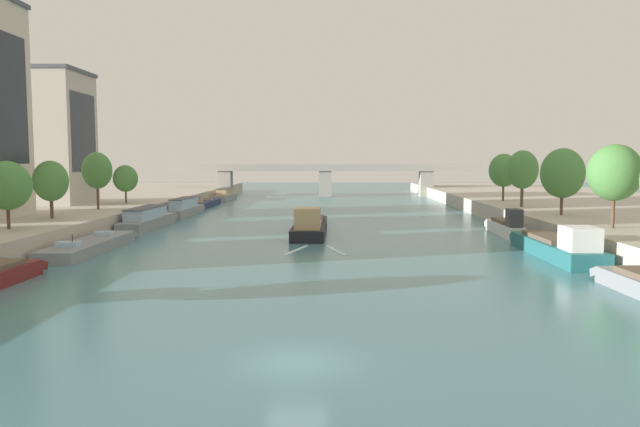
# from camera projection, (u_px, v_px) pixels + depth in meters

# --- Properties ---
(ground_plane) EXTENTS (400.00, 400.00, 0.00)m
(ground_plane) POSITION_uv_depth(u_px,v_px,m) (297.00, 363.00, 24.73)
(ground_plane) COLOR teal
(quay_left) EXTENTS (36.00, 170.00, 2.13)m
(quay_left) POSITION_uv_depth(u_px,v_px,m) (13.00, 214.00, 80.18)
(quay_left) COLOR #B7AD9E
(quay_left) RESTS_ON ground
(quay_right) EXTENTS (36.00, 170.00, 2.13)m
(quay_right) POSITION_uv_depth(u_px,v_px,m) (635.00, 215.00, 78.64)
(quay_right) COLOR #B7AD9E
(quay_right) RESTS_ON ground
(barge_midriver) EXTENTS (3.71, 18.36, 3.34)m
(barge_midriver) POSITION_uv_depth(u_px,v_px,m) (310.00, 225.00, 67.55)
(barge_midriver) COLOR black
(barge_midriver) RESTS_ON ground
(wake_behind_barge) EXTENTS (5.60, 5.91, 0.03)m
(wake_behind_barge) POSITION_uv_depth(u_px,v_px,m) (316.00, 250.00, 55.47)
(wake_behind_barge) COLOR silver
(wake_behind_barge) RESTS_ON ground
(moored_boat_left_near) EXTENTS (3.47, 16.39, 2.08)m
(moored_boat_left_near) POSITION_uv_depth(u_px,v_px,m) (90.00, 245.00, 55.15)
(moored_boat_left_near) COLOR gray
(moored_boat_left_near) RESTS_ON ground
(moored_boat_left_upstream) EXTENTS (2.99, 16.18, 2.61)m
(moored_boat_left_upstream) POSITION_uv_depth(u_px,v_px,m) (148.00, 219.00, 73.63)
(moored_boat_left_upstream) COLOR gray
(moored_boat_left_upstream) RESTS_ON ground
(moored_boat_left_midway) EXTENTS (2.77, 14.61, 2.67)m
(moored_boat_left_midway) POSITION_uv_depth(u_px,v_px,m) (185.00, 208.00, 90.06)
(moored_boat_left_midway) COLOR gray
(moored_boat_left_midway) RESTS_ON ground
(moored_boat_left_lone) EXTENTS (3.28, 15.70, 2.13)m
(moored_boat_left_lone) POSITION_uv_depth(u_px,v_px,m) (204.00, 204.00, 106.83)
(moored_boat_left_lone) COLOR #1E284C
(moored_boat_left_lone) RESTS_ON ground
(moored_boat_left_gap_after) EXTENTS (2.59, 14.60, 2.52)m
(moored_boat_left_gap_after) POSITION_uv_depth(u_px,v_px,m) (225.00, 195.00, 124.85)
(moored_boat_left_gap_after) COLOR gray
(moored_boat_left_gap_after) RESTS_ON ground
(moored_boat_right_far) EXTENTS (3.27, 15.84, 3.15)m
(moored_boat_right_far) POSITION_uv_depth(u_px,v_px,m) (557.00, 246.00, 51.13)
(moored_boat_right_far) COLOR #23666B
(moored_boat_right_far) RESTS_ON ground
(moored_boat_right_midway) EXTENTS (2.00, 11.31, 3.17)m
(moored_boat_right_midway) POSITION_uv_depth(u_px,v_px,m) (506.00, 227.00, 66.36)
(moored_boat_right_midway) COLOR silver
(moored_boat_right_midway) RESTS_ON ground
(tree_left_second) EXTENTS (4.15, 4.15, 6.02)m
(tree_left_second) POSITION_uv_depth(u_px,v_px,m) (7.00, 186.00, 53.40)
(tree_left_second) COLOR brown
(tree_left_second) RESTS_ON quay_left
(tree_left_by_lamp) EXTENTS (3.58, 3.58, 6.04)m
(tree_left_by_lamp) POSITION_uv_depth(u_px,v_px,m) (51.00, 181.00, 63.24)
(tree_left_by_lamp) COLOR brown
(tree_left_by_lamp) RESTS_ON quay_left
(tree_left_far) EXTENTS (3.64, 3.64, 7.08)m
(tree_left_far) POSITION_uv_depth(u_px,v_px,m) (97.00, 171.00, 74.90)
(tree_left_far) COLOR brown
(tree_left_far) RESTS_ON quay_left
(tree_left_nearest) EXTENTS (3.43, 3.43, 5.38)m
(tree_left_nearest) POSITION_uv_depth(u_px,v_px,m) (125.00, 179.00, 85.55)
(tree_left_nearest) COLOR brown
(tree_left_nearest) RESTS_ON quay_left
(tree_right_midway) EXTENTS (4.67, 4.67, 7.51)m
(tree_right_midway) POSITION_uv_depth(u_px,v_px,m) (615.00, 173.00, 54.08)
(tree_right_midway) COLOR brown
(tree_right_midway) RESTS_ON quay_right
(tree_right_third) EXTENTS (4.74, 4.74, 7.41)m
(tree_right_third) POSITION_uv_depth(u_px,v_px,m) (563.00, 173.00, 66.93)
(tree_right_third) COLOR brown
(tree_right_third) RESTS_ON quay_right
(tree_right_distant) EXTENTS (4.02, 4.02, 7.37)m
(tree_right_distant) POSITION_uv_depth(u_px,v_px,m) (523.00, 170.00, 79.19)
(tree_right_distant) COLOR brown
(tree_right_distant) RESTS_ON quay_right
(tree_right_past_mid) EXTENTS (4.37, 4.37, 7.03)m
(tree_right_past_mid) POSITION_uv_depth(u_px,v_px,m) (504.00, 170.00, 90.32)
(tree_right_past_mid) COLOR brown
(tree_right_past_mid) RESTS_ON quay_right
(building_left_far_end) EXTENTS (14.79, 10.61, 18.52)m
(building_left_far_end) POSITION_uv_depth(u_px,v_px,m) (33.00, 137.00, 84.54)
(building_left_far_end) COLOR #BCB2A8
(building_left_far_end) RESTS_ON quay_left
(bridge_far) EXTENTS (69.48, 4.40, 7.26)m
(bridge_far) POSITION_uv_depth(u_px,v_px,m) (325.00, 176.00, 137.41)
(bridge_far) COLOR #9E998E
(bridge_far) RESTS_ON ground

